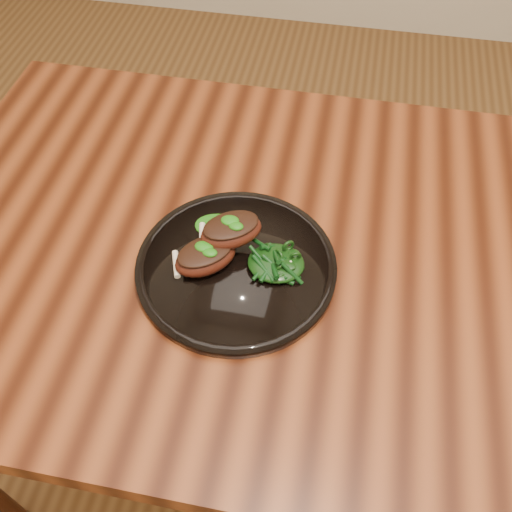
# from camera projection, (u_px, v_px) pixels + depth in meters

# --- Properties ---
(desk) EXTENTS (1.60, 0.80, 0.75)m
(desk) POSITION_uv_depth(u_px,v_px,m) (399.00, 295.00, 0.93)
(desk) COLOR black
(desk) RESTS_ON ground
(plate) EXTENTS (0.30, 0.30, 0.02)m
(plate) POSITION_uv_depth(u_px,v_px,m) (236.00, 267.00, 0.85)
(plate) COLOR black
(plate) RESTS_ON desk
(lamb_chop_front) EXTENTS (0.11, 0.11, 0.04)m
(lamb_chop_front) POSITION_uv_depth(u_px,v_px,m) (205.00, 256.00, 0.83)
(lamb_chop_front) COLOR #46180D
(lamb_chop_front) RESTS_ON plate
(lamb_chop_back) EXTENTS (0.11, 0.10, 0.04)m
(lamb_chop_back) POSITION_uv_depth(u_px,v_px,m) (231.00, 230.00, 0.84)
(lamb_chop_back) COLOR #46180D
(lamb_chop_back) RESTS_ON plate
(herb_smear) EXTENTS (0.08, 0.05, 0.01)m
(herb_smear) POSITION_uv_depth(u_px,v_px,m) (221.00, 227.00, 0.89)
(herb_smear) COLOR #0E4F08
(herb_smear) RESTS_ON plate
(greens_heap) EXTENTS (0.08, 0.08, 0.03)m
(greens_heap) POSITION_uv_depth(u_px,v_px,m) (276.00, 261.00, 0.83)
(greens_heap) COLOR black
(greens_heap) RESTS_ON plate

